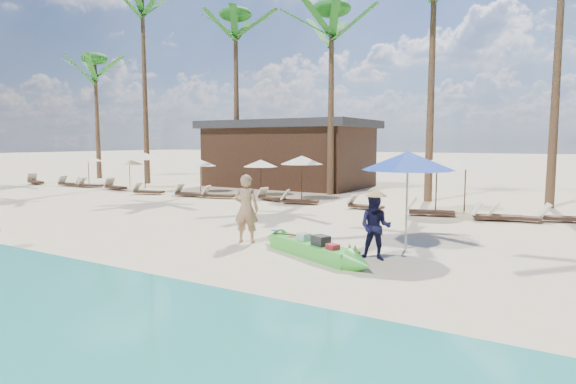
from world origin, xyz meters
The scene contains 35 objects.
ground centered at (0.00, 0.00, 0.00)m, with size 240.00×240.00×0.00m, color beige.
wet_sand_strip centered at (0.00, -5.00, 0.00)m, with size 240.00×4.50×0.01m, color tan.
green_canoe centered at (2.65, 0.84, 0.20)m, with size 4.47×2.21×0.61m.
tourist centered at (0.22, 1.35, 1.00)m, with size 0.73×0.48×2.01m, color tan.
vendor_green centered at (4.18, 1.34, 0.83)m, with size 0.81×0.63×1.67m, color black.
blue_umbrella centered at (4.48, 2.92, 2.43)m, with size 2.50×2.50×2.69m.
resort_parasol_0 centered at (-20.71, 11.60, 1.78)m, with size 1.92×1.92×1.98m.
lounger_0_left centered at (-23.81, 9.58, 0.22)m, with size 2.05×1.15×0.67m.
lounger_0_right centered at (-20.41, 9.87, 0.20)m, with size 1.85×0.76×0.61m.
resort_parasol_1 centered at (-16.16, 11.26, 1.65)m, with size 1.77×1.77×1.83m.
lounger_1_left centered at (-18.76, 9.98, 0.20)m, with size 1.77×0.62×0.59m.
lounger_1_right centered at (-18.34, 9.94, 0.20)m, with size 1.82×1.03×0.59m.
resort_parasol_2 centered at (-15.01, 11.47, 2.03)m, with size 2.19×2.19×2.26m.
lounger_2_left centered at (-15.90, 9.85, 0.21)m, with size 1.88×0.88×0.61m.
resort_parasol_3 centered at (-10.28, 11.34, 1.73)m, with size 1.86×1.86×1.92m.
lounger_3_left centered at (-12.20, 9.03, 0.20)m, with size 1.83×1.01×0.60m.
lounger_3_right centered at (-9.39, 9.39, 0.20)m, with size 1.86×0.82×0.61m.
resort_parasol_4 centered at (-6.26, 11.64, 1.77)m, with size 1.91×1.91×1.97m.
lounger_4_left centered at (-7.64, 9.56, 0.19)m, with size 1.78×0.99×0.58m.
lounger_4_right centered at (-4.66, 10.12, 0.19)m, with size 1.71×0.91×0.56m.
resort_parasol_5 centered at (-3.48, 11.23, 2.02)m, with size 2.18×2.18×2.24m.
lounger_5_left centered at (-2.82, 9.68, 0.20)m, with size 1.86×1.07×0.60m.
resort_parasol_6 centered at (3.50, 10.11, 2.05)m, with size 2.21×2.21×2.27m.
lounger_6_left centered at (0.52, 9.63, 0.18)m, with size 1.65×0.63×0.55m.
lounger_6_right centered at (3.43, 9.22, 0.21)m, with size 1.92×0.99×0.62m.
resort_parasol_7 centered at (4.39, 11.38, 2.04)m, with size 2.20×2.20×2.26m.
lounger_7_left centered at (5.88, 9.29, 0.21)m, with size 1.92×1.14×0.62m.
lounger_7_right centered at (6.47, 9.55, 0.20)m, with size 1.81×0.63×0.61m.
lounger_8_left centered at (8.07, 10.23, 0.20)m, with size 1.85×1.00×0.60m.
palm_0 centered at (-24.62, 15.48, 8.11)m, with size 2.08×2.08×9.90m.
palm_1 centered at (-17.59, 14.06, 10.82)m, with size 2.08×2.08×13.60m.
palm_2 centered at (-10.45, 15.08, 9.18)m, with size 2.08×2.08×11.33m.
palm_3 centered at (-3.36, 14.27, 8.58)m, with size 2.08×2.08×10.52m.
palm_4 centered at (2.15, 14.01, 9.45)m, with size 2.08×2.08×11.70m.
pavilion_west centered at (-8.00, 17.50, 2.19)m, with size 10.80×6.60×4.30m.
Camera 1 is at (8.39, -9.89, 2.95)m, focal length 30.00 mm.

